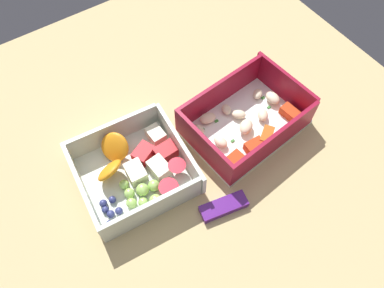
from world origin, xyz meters
TOP-DOWN VIEW (x-y plane):
  - table_surface at (0.00, 0.00)cm, footprint 80.00×80.00cm
  - pasta_container at (-10.41, 1.45)cm, footprint 19.80×14.83cm
  - fruit_bowl at (8.52, -0.78)cm, footprint 17.13×16.37cm
  - candy_bar at (0.93, 10.73)cm, footprint 7.34×3.77cm

SIDE VIEW (x-z plane):
  - table_surface at x=0.00cm, z-range 0.00..2.00cm
  - candy_bar at x=0.93cm, z-range 2.00..3.20cm
  - fruit_bowl at x=8.52cm, z-range 1.22..6.25cm
  - pasta_container at x=-10.41cm, z-range 0.90..6.95cm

